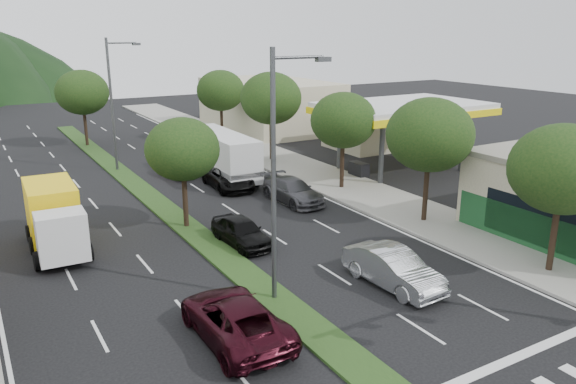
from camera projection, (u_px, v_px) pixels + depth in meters
sidewalk_right at (309, 172)px, 43.00m from camera, size 5.00×90.00×0.15m
median at (136, 185)px, 39.40m from camera, size 1.60×56.00×0.12m
gas_canopy at (403, 111)px, 42.41m from camera, size 12.20×8.20×5.25m
bldg_right_far at (269, 105)px, 61.42m from camera, size 10.00×16.00×5.20m
tree_r_a at (563, 169)px, 24.07m from camera, size 4.60×4.60×6.63m
tree_r_b at (430, 135)px, 30.62m from camera, size 4.80×4.80×6.94m
tree_r_c at (343, 120)px, 37.32m from camera, size 4.40×4.40×6.48m
tree_r_d at (271, 98)px, 45.46m from camera, size 5.00×5.00×7.17m
tree_r_e at (221, 91)px, 53.81m from camera, size 4.60×4.60×6.71m
tree_med_near at (182, 149)px, 29.90m from camera, size 4.00×4.00×6.02m
tree_med_far at (82, 92)px, 51.24m from camera, size 4.80×4.80×6.94m
streetlight_near at (278, 166)px, 21.41m from camera, size 2.60×0.25×10.00m
streetlight_mid at (114, 98)px, 42.08m from camera, size 2.60×0.25×10.00m
sedan_silver at (393, 268)px, 23.86m from camera, size 1.99×5.02×1.62m
suv_maroon at (235, 318)px, 19.82m from camera, size 2.62×5.60×1.55m
car_queue_a at (241, 231)px, 28.46m from camera, size 1.94×4.35×1.45m
car_queue_b at (293, 191)px, 35.53m from camera, size 2.25×5.23×1.50m
car_queue_c at (175, 168)px, 41.78m from camera, size 1.54×3.76×1.21m
car_queue_d at (228, 178)px, 38.61m from camera, size 2.63×5.25×1.42m
box_truck at (54, 220)px, 27.82m from camera, size 2.72×6.55×3.19m
motorhome at (221, 154)px, 40.85m from camera, size 2.96×8.86×3.38m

